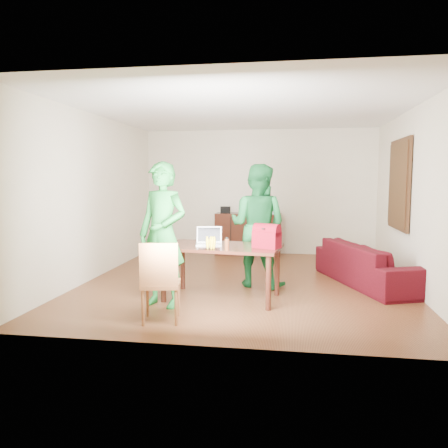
% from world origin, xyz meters
% --- Properties ---
extents(room, '(5.20, 5.70, 2.90)m').
position_xyz_m(room, '(0.01, 0.13, 1.31)').
color(room, '#421E10').
rests_on(room, ground).
extents(table, '(1.67, 1.06, 0.74)m').
position_xyz_m(table, '(-0.21, -1.03, 0.65)').
color(table, black).
rests_on(table, ground).
extents(chair, '(0.49, 0.48, 0.94)m').
position_xyz_m(chair, '(-0.75, -2.09, 0.27)').
color(chair, brown).
rests_on(chair, ground).
extents(person_near, '(0.79, 0.64, 1.87)m').
position_xyz_m(person_near, '(-0.91, -1.47, 0.93)').
color(person_near, '#166523').
rests_on(person_near, ground).
extents(person_far, '(1.08, 0.95, 1.87)m').
position_xyz_m(person_far, '(0.21, -0.21, 0.93)').
color(person_far, '#16632D').
rests_on(person_far, ground).
extents(laptop, '(0.38, 0.30, 0.25)m').
position_xyz_m(laptop, '(-0.39, -1.03, 0.79)').
color(laptop, white).
rests_on(laptop, table).
extents(bananas, '(0.19, 0.14, 0.07)m').
position_xyz_m(bananas, '(-0.30, -1.36, 0.77)').
color(bananas, gold).
rests_on(bananas, table).
extents(bottle, '(0.07, 0.07, 0.17)m').
position_xyz_m(bottle, '(-0.08, -1.42, 0.82)').
color(bottle, '#582914').
rests_on(bottle, table).
extents(red_bag, '(0.39, 0.32, 0.25)m').
position_xyz_m(red_bag, '(0.40, -1.14, 0.87)').
color(red_bag, maroon).
rests_on(red_bag, table).
extents(sofa, '(1.58, 2.36, 0.64)m').
position_xyz_m(sofa, '(1.95, 0.15, 0.32)').
color(sofa, '#3A070F').
rests_on(sofa, ground).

